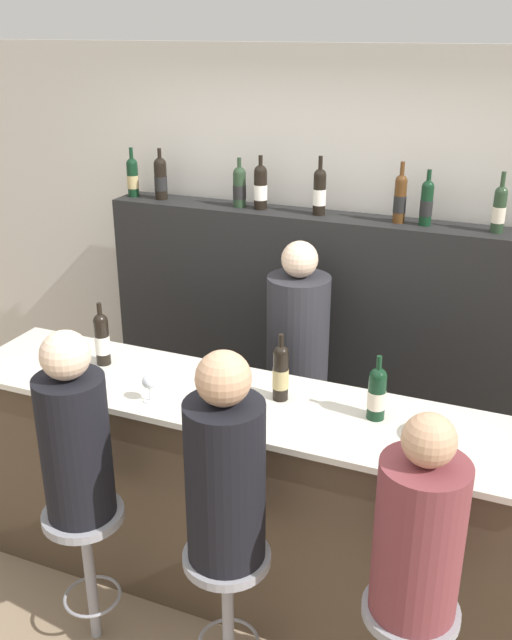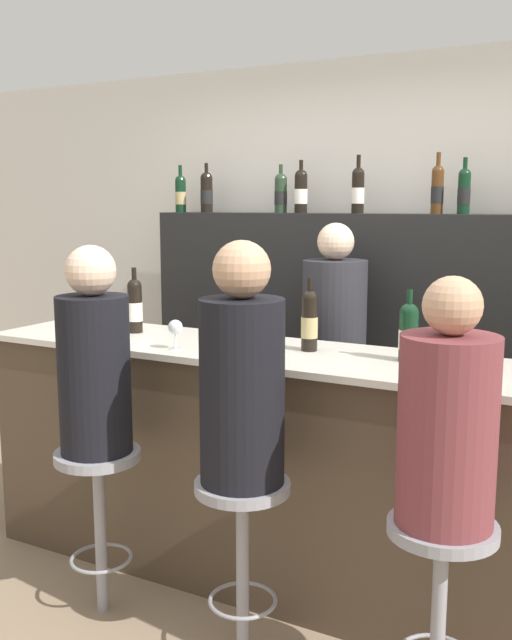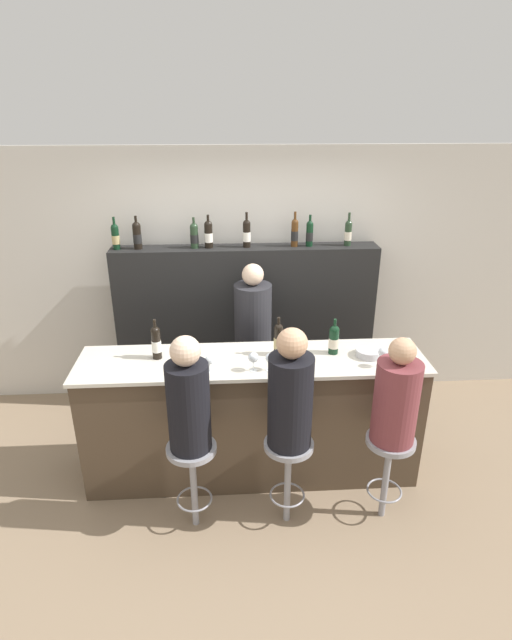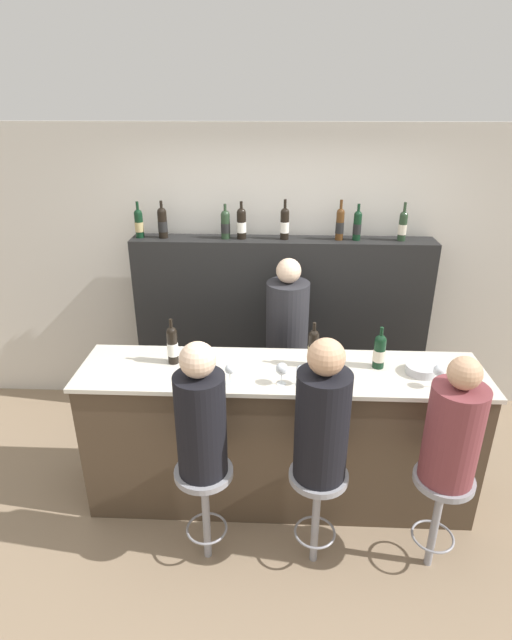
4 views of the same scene
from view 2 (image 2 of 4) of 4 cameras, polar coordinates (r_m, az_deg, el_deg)
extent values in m
plane|color=#8C755B|center=(3.37, -2.22, -21.83)|extent=(16.00, 16.00, 0.00)
cube|color=beige|center=(4.46, 8.83, 3.53)|extent=(6.40, 0.05, 2.60)
cube|color=#473828|center=(3.36, 0.30, -11.75)|extent=(2.71, 0.59, 1.07)
cube|color=beige|center=(3.21, 0.31, -2.58)|extent=(2.75, 0.63, 0.03)
cube|color=black|center=(4.32, 7.68, -2.79)|extent=(2.58, 0.28, 1.68)
cylinder|color=black|center=(3.64, -9.66, 0.84)|extent=(0.07, 0.07, 0.24)
cylinder|color=white|center=(3.64, -9.65, 0.66)|extent=(0.07, 0.07, 0.09)
sphere|color=black|center=(3.62, -9.71, 2.68)|extent=(0.07, 0.07, 0.07)
cylinder|color=black|center=(3.62, -9.73, 3.54)|extent=(0.02, 0.02, 0.08)
cylinder|color=black|center=(3.15, 4.30, -0.38)|extent=(0.07, 0.07, 0.23)
cylinder|color=tan|center=(3.15, 4.29, -0.59)|extent=(0.07, 0.07, 0.09)
sphere|color=black|center=(3.13, 4.32, 1.73)|extent=(0.07, 0.07, 0.07)
cylinder|color=black|center=(3.13, 4.33, 2.68)|extent=(0.02, 0.02, 0.08)
cylinder|color=black|center=(3.00, 12.09, -1.34)|extent=(0.08, 0.08, 0.20)
cylinder|color=beige|center=(3.01, 12.08, -1.53)|extent=(0.08, 0.08, 0.08)
sphere|color=black|center=(2.99, 12.16, 0.58)|extent=(0.08, 0.08, 0.08)
cylinder|color=black|center=(2.98, 12.19, 1.64)|extent=(0.02, 0.02, 0.08)
cylinder|color=black|center=(4.78, -6.05, 9.79)|extent=(0.07, 0.07, 0.20)
cylinder|color=tan|center=(4.78, -6.04, 9.67)|extent=(0.07, 0.07, 0.08)
sphere|color=black|center=(4.79, -6.07, 11.01)|extent=(0.07, 0.07, 0.07)
cylinder|color=black|center=(4.79, -6.08, 11.70)|extent=(0.02, 0.02, 0.09)
cylinder|color=black|center=(4.67, -3.97, 9.92)|extent=(0.08, 0.08, 0.22)
cylinder|color=black|center=(4.67, -3.97, 9.78)|extent=(0.08, 0.08, 0.09)
sphere|color=black|center=(4.68, -3.98, 11.25)|extent=(0.08, 0.08, 0.08)
cylinder|color=black|center=(4.68, -3.99, 11.93)|extent=(0.02, 0.02, 0.08)
cylinder|color=#233823|center=(4.41, 1.99, 9.85)|extent=(0.08, 0.08, 0.20)
cylinder|color=black|center=(4.41, 1.99, 9.72)|extent=(0.08, 0.08, 0.08)
sphere|color=#233823|center=(4.42, 2.00, 11.15)|extent=(0.08, 0.08, 0.08)
cylinder|color=#233823|center=(4.42, 2.01, 11.84)|extent=(0.02, 0.02, 0.08)
cylinder|color=black|center=(4.36, 3.61, 9.98)|extent=(0.08, 0.08, 0.22)
cylinder|color=white|center=(4.36, 3.61, 9.84)|extent=(0.08, 0.08, 0.09)
sphere|color=black|center=(4.36, 3.63, 11.42)|extent=(0.08, 0.08, 0.08)
cylinder|color=black|center=(4.36, 3.63, 12.14)|extent=(0.02, 0.02, 0.08)
cylinder|color=black|center=(4.22, 8.15, 9.97)|extent=(0.07, 0.07, 0.23)
cylinder|color=white|center=(4.22, 8.15, 9.82)|extent=(0.07, 0.07, 0.09)
sphere|color=black|center=(4.22, 8.19, 11.50)|extent=(0.07, 0.07, 0.07)
cylinder|color=black|center=(4.22, 8.21, 12.33)|extent=(0.02, 0.02, 0.09)
cylinder|color=#4C2D14|center=(4.08, 14.30, 9.83)|extent=(0.07, 0.07, 0.23)
cylinder|color=black|center=(4.08, 14.29, 9.67)|extent=(0.07, 0.07, 0.09)
sphere|color=#4C2D14|center=(4.09, 14.36, 11.44)|extent=(0.07, 0.07, 0.07)
cylinder|color=#4C2D14|center=(4.09, 14.40, 12.25)|extent=(0.02, 0.02, 0.09)
cylinder|color=black|center=(4.05, 16.30, 9.62)|extent=(0.07, 0.07, 0.21)
cylinder|color=black|center=(4.05, 16.29, 9.47)|extent=(0.07, 0.07, 0.08)
sphere|color=black|center=(4.05, 16.36, 11.10)|extent=(0.07, 0.07, 0.07)
cylinder|color=black|center=(4.06, 16.40, 11.84)|extent=(0.02, 0.02, 0.08)
cylinder|color=silver|center=(3.22, -6.44, -2.28)|extent=(0.06, 0.06, 0.00)
cylinder|color=silver|center=(3.21, -6.45, -1.67)|extent=(0.01, 0.01, 0.07)
sphere|color=silver|center=(3.20, -6.47, -0.56)|extent=(0.07, 0.07, 0.07)
cylinder|color=silver|center=(3.05, -1.29, -2.89)|extent=(0.06, 0.06, 0.00)
cylinder|color=silver|center=(3.04, -1.30, -2.19)|extent=(0.01, 0.01, 0.07)
sphere|color=silver|center=(3.02, -1.30, -0.85)|extent=(0.08, 0.08, 0.08)
cylinder|color=silver|center=(2.99, 0.80, -3.13)|extent=(0.07, 0.07, 0.00)
cylinder|color=silver|center=(2.98, 0.80, -2.46)|extent=(0.01, 0.01, 0.07)
sphere|color=silver|center=(2.97, 0.80, -1.21)|extent=(0.07, 0.07, 0.07)
cylinder|color=silver|center=(2.71, 17.19, -4.83)|extent=(0.06, 0.06, 0.00)
cylinder|color=silver|center=(2.70, 17.23, -3.92)|extent=(0.01, 0.01, 0.09)
sphere|color=silver|center=(2.69, 17.31, -2.34)|extent=(0.07, 0.07, 0.07)
cylinder|color=#B7B7BC|center=(2.89, 16.92, -3.40)|extent=(0.21, 0.21, 0.06)
cylinder|color=gray|center=(3.24, -12.33, -16.52)|extent=(0.05, 0.05, 0.68)
torus|color=gray|center=(3.29, -12.26, -18.11)|extent=(0.27, 0.27, 0.02)
cylinder|color=gray|center=(3.11, -12.56, -10.54)|extent=(0.36, 0.36, 0.04)
cylinder|color=black|center=(3.01, -12.80, -4.30)|extent=(0.30, 0.30, 0.65)
sphere|color=beige|center=(2.94, -13.10, 3.88)|extent=(0.20, 0.20, 0.20)
cylinder|color=gray|center=(2.89, -1.07, -19.76)|extent=(0.05, 0.05, 0.68)
torus|color=gray|center=(2.94, -1.07, -21.49)|extent=(0.27, 0.27, 0.02)
cylinder|color=gray|center=(2.73, -1.10, -13.16)|extent=(0.36, 0.36, 0.04)
cylinder|color=black|center=(2.61, -1.12, -5.77)|extent=(0.31, 0.31, 0.69)
sphere|color=tan|center=(2.53, -1.15, 4.07)|extent=(0.21, 0.21, 0.21)
cylinder|color=gray|center=(2.65, 14.35, -22.89)|extent=(0.05, 0.05, 0.68)
cylinder|color=gray|center=(2.48, 14.69, -15.85)|extent=(0.36, 0.36, 0.04)
cylinder|color=brown|center=(2.36, 15.03, -8.59)|extent=(0.32, 0.32, 0.62)
sphere|color=tan|center=(2.27, 15.45, 1.11)|extent=(0.19, 0.19, 0.19)
cylinder|color=#28282D|center=(3.95, 6.18, -5.70)|extent=(0.35, 0.35, 1.44)
sphere|color=beige|center=(3.82, 6.40, 6.26)|extent=(0.20, 0.20, 0.20)
camera|label=1|loc=(0.99, -65.16, 80.21)|focal=40.00mm
camera|label=3|loc=(2.16, -91.29, 34.20)|focal=28.00mm
camera|label=4|loc=(1.84, -74.70, 37.53)|focal=28.00mm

